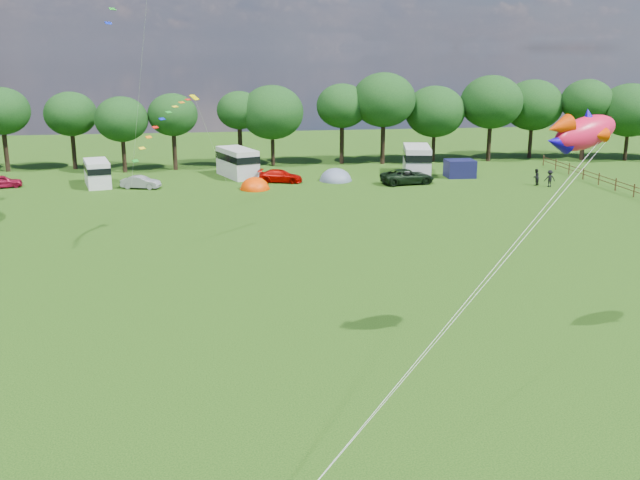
{
  "coord_description": "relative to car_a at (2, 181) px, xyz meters",
  "views": [
    {
      "loc": [
        -4.84,
        -24.47,
        12.86
      ],
      "look_at": [
        0.0,
        8.0,
        4.0
      ],
      "focal_mm": 40.0,
      "sensor_mm": 36.0,
      "label": 1
    }
  ],
  "objects": [
    {
      "name": "car_b",
      "position": [
        13.09,
        -2.31,
        -0.02
      ],
      "size": [
        3.62,
        2.14,
        1.2
      ],
      "primitive_type": "imported",
      "rotation": [
        0.0,
        0.0,
        1.3
      ],
      "color": "gray",
      "rests_on": "ground"
    },
    {
      "name": "tree_line",
      "position": [
        30.22,
        9.03,
        5.73
      ],
      "size": [
        102.98,
        10.98,
        10.27
      ],
      "color": "black",
      "rests_on": "ground"
    },
    {
      "name": "fence",
      "position": [
        56.91,
        -11.46,
        0.08
      ],
      "size": [
        0.12,
        33.12,
        1.2
      ],
      "color": "#472D19",
      "rests_on": "ground"
    },
    {
      "name": "car_a",
      "position": [
        0.0,
        0.0,
        0.0
      ],
      "size": [
        3.97,
        2.48,
        1.23
      ],
      "primitive_type": "imported",
      "rotation": [
        0.0,
        0.0,
        1.87
      ],
      "color": "maroon",
      "rests_on": "ground"
    },
    {
      "name": "campervan_b",
      "position": [
        8.86,
        -0.26,
        0.7
      ],
      "size": [
        3.23,
        5.37,
        2.46
      ],
      "rotation": [
        0.0,
        0.0,
        1.8
      ],
      "color": "silver",
      "rests_on": "ground"
    },
    {
      "name": "awning_navy",
      "position": [
        44.99,
        -0.82,
        0.28
      ],
      "size": [
        2.91,
        2.39,
        1.79
      ],
      "primitive_type": "cube",
      "rotation": [
        0.0,
        0.0,
        -0.02
      ],
      "color": "#111239",
      "rests_on": "ground"
    },
    {
      "name": "car_d",
      "position": [
        38.67,
        -3.69,
        0.11
      ],
      "size": [
        5.59,
        3.03,
        1.46
      ],
      "primitive_type": "imported",
      "rotation": [
        0.0,
        0.0,
        1.69
      ],
      "color": "black",
      "rests_on": "ground"
    },
    {
      "name": "streamer_kite_b",
      "position": [
        17.38,
        -23.44,
        8.0
      ],
      "size": [
        4.19,
        4.66,
        3.78
      ],
      "rotation": [
        0.0,
        0.0,
        0.99
      ],
      "color": "#D2C800",
      "rests_on": "ground"
    },
    {
      "name": "fish_kite",
      "position": [
        34.51,
        -43.85,
        8.99
      ],
      "size": [
        3.77,
        2.11,
        1.97
      ],
      "rotation": [
        0.0,
        -0.21,
        0.3
      ],
      "color": "red",
      "rests_on": "ground"
    },
    {
      "name": "car_c",
      "position": [
        26.46,
        -1.03,
        0.01
      ],
      "size": [
        4.52,
        2.89,
        1.26
      ],
      "primitive_type": "imported",
      "rotation": [
        0.0,
        0.0,
        1.28
      ],
      "color": "#A40500",
      "rests_on": "ground"
    },
    {
      "name": "walker_a",
      "position": [
        50.78,
        -6.19,
        0.18
      ],
      "size": [
        0.9,
        0.85,
        1.59
      ],
      "primitive_type": "imported",
      "rotation": [
        0.0,
        0.0,
        3.8
      ],
      "color": "black",
      "rests_on": "ground"
    },
    {
      "name": "campervan_c",
      "position": [
        22.4,
        2.86,
        0.95
      ],
      "size": [
        4.42,
        6.44,
        2.91
      ],
      "rotation": [
        0.0,
        0.0,
        1.92
      ],
      "color": "#B7B6B8",
      "rests_on": "ground"
    },
    {
      "name": "walker_b",
      "position": [
        51.74,
        -7.16,
        0.19
      ],
      "size": [
        1.08,
        0.56,
        1.62
      ],
      "primitive_type": "imported",
      "rotation": [
        0.0,
        0.0,
        3.07
      ],
      "color": "black",
      "rests_on": "ground"
    },
    {
      "name": "ground_plane",
      "position": [
        24.91,
        -45.96,
        -0.62
      ],
      "size": [
        180.0,
        180.0,
        0.0
      ],
      "primitive_type": "plane",
      "color": "black",
      "rests_on": "ground"
    },
    {
      "name": "tent_orange",
      "position": [
        23.74,
        -4.16,
        -0.6
      ],
      "size": [
        2.83,
        3.1,
        2.22
      ],
      "color": "#E43900",
      "rests_on": "ground"
    },
    {
      "name": "campervan_d",
      "position": [
        40.96,
        1.16,
        1.0
      ],
      "size": [
        3.86,
        6.57,
        3.02
      ],
      "rotation": [
        0.0,
        0.0,
        1.36
      ],
      "color": "silver",
      "rests_on": "ground"
    },
    {
      "name": "tent_greyblue",
      "position": [
        32.03,
        -0.92,
        -0.6
      ],
      "size": [
        3.29,
        3.61,
        2.45
      ],
      "color": "slate",
      "rests_on": "ground"
    }
  ]
}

